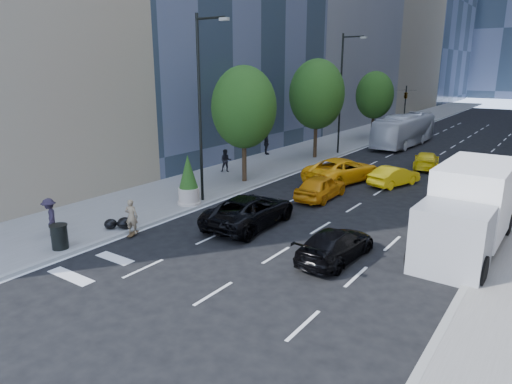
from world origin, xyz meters
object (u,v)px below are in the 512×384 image
Objects in this scene: black_sedan_lincoln at (250,211)px; box_truck at (469,209)px; planter_shrub at (188,181)px; city_bus at (404,130)px; black_sedan_mercedes at (336,245)px; trash_can at (59,237)px; skateboarder at (132,219)px.

box_truck reaches higher than black_sedan_lincoln.
city_bus is at bearing 82.80° from planter_shrub.
city_bus is at bearing -75.25° from black_sedan_mercedes.
box_truck is 2.71× the size of planter_shrub.
black_sedan_mercedes is 4.37× the size of trash_can.
planter_shrub is (-9.76, 2.00, 0.83)m from black_sedan_mercedes.
city_bus is (2.40, 31.78, 0.70)m from skateboarder.
skateboarder is at bearing -150.51° from box_truck.
box_truck reaches higher than planter_shrub.
black_sedan_mercedes is 29.63m from city_bus.
planter_shrub is (-4.60, 0.64, 0.70)m from black_sedan_lincoln.
skateboarder is 14.61m from box_truck.
box_truck is at bearing 8.70° from planter_shrub.
trash_can is at bearing 47.68° from skateboarder.
skateboarder is at bearing -92.25° from city_bus.
box_truck reaches higher than skateboarder.
black_sedan_lincoln is 8.54m from trash_can.
trash_can is (-1.00, -2.98, -0.16)m from skateboarder.
box_truck is 13.97m from planter_shrub.
city_bus reaches higher than black_sedan_lincoln.
planter_shrub is (-0.00, 7.84, 0.81)m from trash_can.
black_sedan_lincoln is 5.34m from black_sedan_mercedes.
skateboarder is 5.00m from planter_shrub.
planter_shrub reaches higher than black_sedan_mercedes.
trash_can is at bearing -93.52° from city_bus.
box_truck is (9.21, 2.75, 1.04)m from black_sedan_lincoln.
black_sedan_mercedes is at bearing -11.58° from planter_shrub.
black_sedan_lincoln is at bearing -162.42° from box_truck.
trash_can is at bearing 33.22° from black_sedan_mercedes.
box_truck is 7.49× the size of trash_can.
planter_shrub is (-13.81, -2.11, -0.34)m from box_truck.
planter_shrub reaches higher than trash_can.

